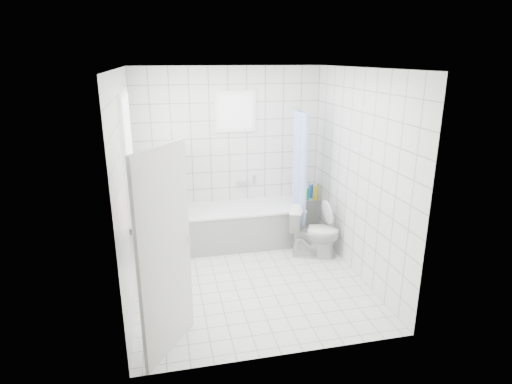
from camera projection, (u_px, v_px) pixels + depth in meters
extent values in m
plane|color=white|center=(250.00, 279.00, 5.47)|extent=(3.00, 3.00, 0.00)
plane|color=white|center=(249.00, 68.00, 4.69)|extent=(3.00, 3.00, 0.00)
cube|color=white|center=(229.00, 155.00, 6.48)|extent=(2.80, 0.02, 2.60)
cube|color=white|center=(285.00, 229.00, 3.69)|extent=(2.80, 0.02, 2.60)
cube|color=white|center=(127.00, 189.00, 4.79)|extent=(0.02, 3.00, 2.60)
cube|color=white|center=(358.00, 175.00, 5.37)|extent=(0.02, 3.00, 2.60)
cube|color=white|center=(130.00, 157.00, 4.99)|extent=(0.01, 0.90, 1.40)
cube|color=white|center=(236.00, 112.00, 6.26)|extent=(0.50, 0.01, 0.50)
cube|color=white|center=(140.00, 216.00, 5.22)|extent=(0.18, 1.02, 0.08)
cube|color=silver|center=(165.00, 254.00, 3.89)|extent=(0.49, 0.68, 2.00)
cube|color=white|center=(241.00, 226.00, 6.46)|extent=(1.81, 0.75, 0.55)
cube|color=white|center=(240.00, 208.00, 6.37)|extent=(1.83, 0.77, 0.03)
cube|color=white|center=(173.00, 202.00, 6.06)|extent=(0.15, 0.85, 1.50)
cube|color=white|center=(308.00, 214.00, 6.94)|extent=(0.40, 0.24, 0.55)
imported|color=silver|center=(314.00, 232.00, 6.02)|extent=(0.79, 0.62, 0.71)
cylinder|color=silver|center=(298.00, 109.00, 6.09)|extent=(0.02, 0.80, 0.02)
cube|color=silver|center=(243.00, 183.00, 6.62)|extent=(0.18, 0.06, 0.06)
imported|color=#DE6FCE|center=(140.00, 198.00, 5.47)|extent=(0.08, 0.08, 0.17)
imported|color=pink|center=(138.00, 211.00, 4.81)|extent=(0.17, 0.17, 0.32)
imported|color=white|center=(139.00, 197.00, 5.29)|extent=(0.15, 0.15, 0.32)
imported|color=white|center=(140.00, 206.00, 5.19)|extent=(0.15, 0.15, 0.17)
cylinder|color=blue|center=(311.00, 191.00, 6.84)|extent=(0.06, 0.06, 0.22)
cylinder|color=green|center=(307.00, 194.00, 6.74)|extent=(0.06, 0.06, 0.20)
cylinder|color=yellow|center=(316.00, 193.00, 6.74)|extent=(0.06, 0.06, 0.24)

